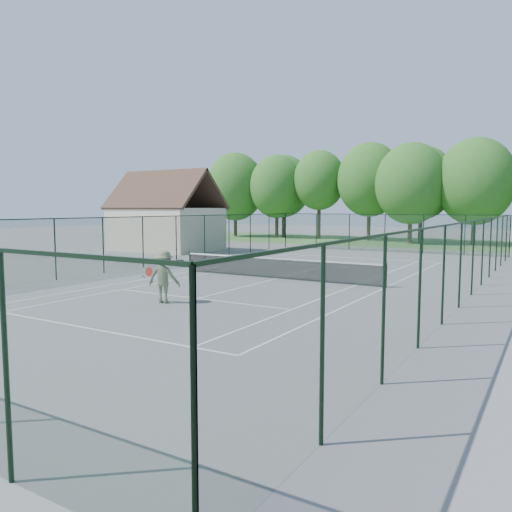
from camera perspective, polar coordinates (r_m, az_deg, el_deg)
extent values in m
plane|color=slate|center=(24.89, 2.39, -2.60)|extent=(140.00, 140.00, 0.00)
cube|color=#50863E|center=(53.06, 18.20, 1.46)|extent=(80.00, 16.00, 0.01)
cube|color=white|center=(35.69, 11.62, -0.23)|extent=(10.97, 0.08, 0.01)
cube|color=white|center=(15.72, -19.18, -7.70)|extent=(10.97, 0.08, 0.01)
cube|color=white|center=(30.60, 8.17, -1.12)|extent=(8.23, 0.08, 0.01)
cube|color=white|center=(19.59, -6.70, -4.84)|extent=(8.23, 0.08, 0.01)
cube|color=white|center=(22.79, 14.59, -3.52)|extent=(0.08, 23.77, 0.01)
cube|color=white|center=(27.92, -7.53, -1.75)|extent=(0.08, 23.77, 0.01)
cube|color=white|center=(23.21, 11.34, -3.29)|extent=(0.08, 23.77, 0.01)
cube|color=white|center=(27.09, -5.27, -1.94)|extent=(0.08, 23.77, 0.01)
cube|color=white|center=(24.89, 2.39, -2.59)|extent=(0.08, 12.80, 0.01)
cylinder|color=black|center=(27.86, -7.57, -0.63)|extent=(0.08, 0.08, 1.10)
cylinder|color=black|center=(22.71, 14.66, -2.16)|extent=(0.08, 0.08, 1.10)
cube|color=black|center=(24.82, 2.39, -1.46)|extent=(11.00, 0.02, 0.96)
cube|color=white|center=(24.76, 2.40, -0.31)|extent=(11.00, 0.05, 0.07)
cube|color=#1D3C25|center=(41.38, 14.51, 2.56)|extent=(18.00, 0.02, 3.00)
cube|color=#1D3C25|center=(21.88, 23.54, -0.22)|extent=(0.02, 36.00, 3.00)
cube|color=#1D3C25|center=(30.09, -12.80, 1.55)|extent=(0.02, 36.00, 3.00)
cube|color=black|center=(41.33, 14.56, 4.64)|extent=(18.00, 0.05, 0.05)
cube|color=black|center=(21.79, 23.69, 3.70)|extent=(0.05, 36.00, 0.05)
cube|color=black|center=(30.03, -12.86, 4.41)|extent=(0.05, 36.00, 0.05)
cube|color=beige|center=(42.16, -10.23, 3.04)|extent=(8.00, 6.00, 3.50)
cube|color=#4C3627|center=(43.28, -8.98, 7.43)|extent=(8.60, 3.27, 3.27)
cube|color=#4C3627|center=(41.04, -11.70, 7.49)|extent=(8.60, 3.27, 3.27)
cylinder|color=#3C2A1F|center=(58.89, 2.39, 4.15)|extent=(0.40, 0.40, 4.20)
ellipsoid|color=#346F26|center=(58.93, 2.41, 7.94)|extent=(6.40, 6.40, 7.40)
cylinder|color=#3C2A1F|center=(52.96, 18.27, 3.72)|extent=(0.40, 0.40, 4.20)
ellipsoid|color=#346F26|center=(53.00, 18.40, 7.94)|extent=(6.40, 6.40, 7.40)
cube|color=black|center=(31.36, -8.63, -0.71)|extent=(0.41, 0.32, 0.29)
cube|color=black|center=(30.12, -8.20, -0.92)|extent=(0.45, 0.32, 0.32)
imported|color=#595F43|center=(18.75, -10.49, -2.35)|extent=(1.40, 1.00, 1.95)
sphere|color=#C5E82A|center=(18.37, -7.08, -2.70)|extent=(0.07, 0.07, 0.07)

